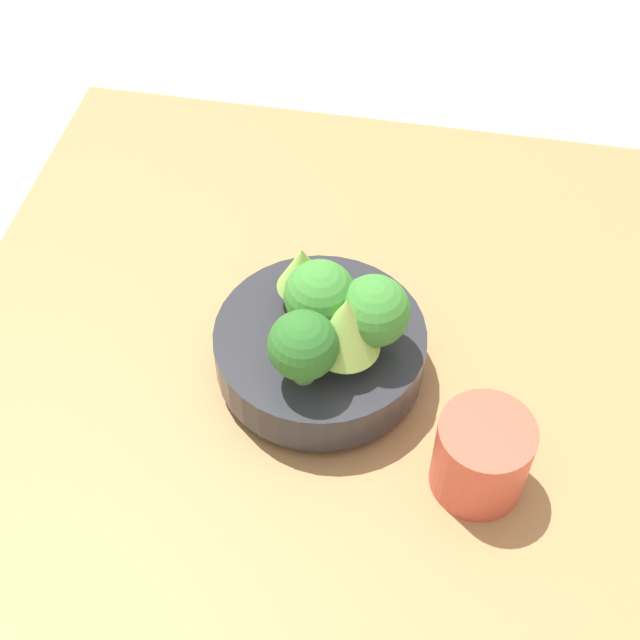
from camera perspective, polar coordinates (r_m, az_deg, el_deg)
ground_plane at (r=0.92m, az=1.48°, el=-6.19°), size 6.00×6.00×0.00m
table at (r=0.90m, az=1.50°, el=-5.63°), size 0.85×0.89×0.03m
bowl at (r=0.88m, az=0.00°, el=-1.89°), size 0.21×0.21×0.06m
broccoli_floret_right at (r=0.81m, az=3.45°, el=0.53°), size 0.07×0.07×0.09m
broccoli_floret_center at (r=0.82m, az=0.00°, el=1.44°), size 0.07×0.07×0.09m
romanesco_piece_near at (r=0.79m, az=1.59°, el=-0.57°), size 0.06×0.06×0.09m
romanesco_piece_far at (r=0.86m, az=-1.14°, el=3.13°), size 0.05×0.05×0.07m
broccoli_floret_front at (r=0.79m, az=-1.09°, el=-1.69°), size 0.06×0.06×0.08m
cup at (r=0.82m, az=10.30°, el=-8.56°), size 0.09×0.09×0.09m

